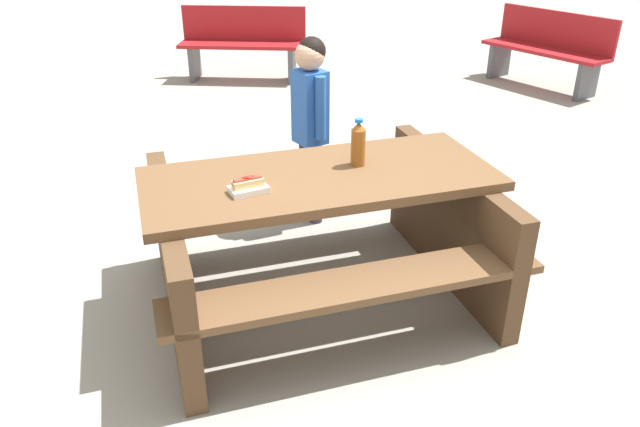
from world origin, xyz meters
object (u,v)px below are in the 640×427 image
(soda_bottle, at_px, (358,144))
(hotdog_tray, at_px, (248,186))
(child_in_coat, at_px, (310,108))
(picnic_table, at_px, (320,227))
(park_bench_near, at_px, (243,42))
(park_bench_mid, at_px, (547,48))

(soda_bottle, height_order, hotdog_tray, soda_bottle)
(soda_bottle, relative_size, child_in_coat, 0.20)
(picnic_table, distance_m, child_in_coat, 1.02)
(child_in_coat, relative_size, park_bench_near, 0.81)
(picnic_table, xyz_separation_m, soda_bottle, (-0.21, -0.11, 0.42))
(picnic_table, xyz_separation_m, child_in_coat, (-0.02, -0.96, 0.35))
(hotdog_tray, distance_m, park_bench_mid, 5.45)
(hotdog_tray, xyz_separation_m, child_in_coat, (-0.37, -1.14, 0.02))
(hotdog_tray, xyz_separation_m, park_bench_near, (0.19, -4.92, -0.33))
(soda_bottle, bearing_deg, park_bench_mid, -124.74)
(hotdog_tray, bearing_deg, child_in_coat, -108.13)
(picnic_table, bearing_deg, park_bench_near, -83.36)
(park_bench_near, relative_size, park_bench_mid, 1.04)
(soda_bottle, distance_m, park_bench_mid, 4.89)
(hotdog_tray, bearing_deg, park_bench_near, -87.77)
(hotdog_tray, height_order, child_in_coat, child_in_coat)
(park_bench_near, distance_m, park_bench_mid, 3.59)
(park_bench_mid, bearing_deg, park_bench_near, -9.98)
(picnic_table, relative_size, child_in_coat, 1.65)
(picnic_table, bearing_deg, child_in_coat, -90.91)
(picnic_table, bearing_deg, hotdog_tray, 27.23)
(child_in_coat, bearing_deg, park_bench_mid, -133.26)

